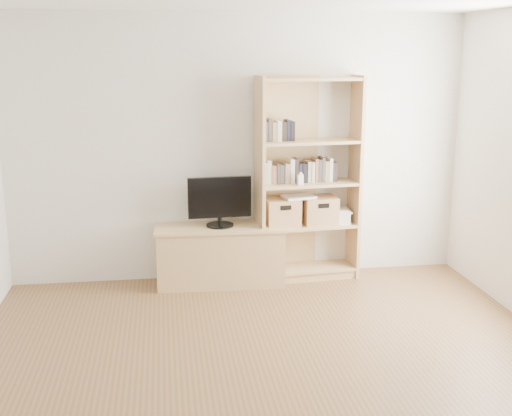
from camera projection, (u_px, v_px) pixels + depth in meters
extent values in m
cube|color=brown|center=(285.00, 401.00, 4.20)|extent=(4.50, 5.00, 0.01)
cube|color=silver|center=(239.00, 149.00, 6.30)|extent=(4.50, 0.02, 2.60)
cube|color=tan|center=(220.00, 256.00, 6.29)|extent=(1.24, 0.50, 0.56)
cube|color=tan|center=(308.00, 180.00, 6.29)|extent=(1.03, 0.44, 2.01)
cube|color=black|center=(220.00, 202.00, 6.16)|extent=(0.61, 0.08, 0.48)
cube|color=#9C9585|center=(307.00, 170.00, 6.29)|extent=(0.86, 0.26, 0.23)
cube|color=#9C9585|center=(286.00, 130.00, 6.14)|extent=(0.40, 0.17, 0.21)
cube|color=white|center=(300.00, 180.00, 6.15)|extent=(0.06, 0.04, 0.10)
cube|color=#A9824C|center=(281.00, 212.00, 6.30)|extent=(0.36, 0.31, 0.27)
cube|color=#A9824C|center=(319.00, 210.00, 6.38)|extent=(0.35, 0.29, 0.27)
cube|color=white|center=(298.00, 197.00, 6.29)|extent=(0.34, 0.27, 0.02)
cube|color=silver|center=(340.00, 216.00, 6.45)|extent=(0.20, 0.27, 0.11)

